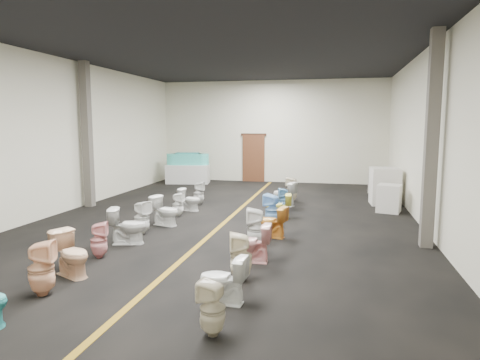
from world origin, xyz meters
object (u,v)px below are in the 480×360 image
(toilet_left_5, at_px, (142,218))
(toilet_right_6, at_px, (272,210))
(appliance_crate_a, at_px, (389,198))
(toilet_right_8, at_px, (284,200))
(toilet_left_7, at_px, (178,204))
(toilet_right_0, at_px, (213,308))
(toilet_left_6, at_px, (165,211))
(toilet_right_1, at_px, (223,280))
(appliance_crate_d, at_px, (377,180))
(toilet_right_2, at_px, (241,257))
(appliance_crate_c, at_px, (381,187))
(appliance_crate_b, at_px, (385,186))
(toilet_right_10, at_px, (292,189))
(toilet_right_4, at_px, (256,228))
(toilet_right_9, at_px, (284,194))
(toilet_left_8, at_px, (190,200))
(toilet_left_3, at_px, (99,240))
(toilet_left_4, at_px, (128,226))
(toilet_right_7, at_px, (279,206))
(display_table, at_px, (188,174))
(bathtub, at_px, (188,159))
(toilet_left_1, at_px, (41,268))
(toilet_left_2, at_px, (72,254))
(toilet_right_5, at_px, (271,222))
(toilet_right_3, at_px, (252,243))
(toilet_left_9, at_px, (199,193))

(toilet_left_5, xyz_separation_m, toilet_right_6, (2.89, 1.46, 0.02))
(appliance_crate_a, xyz_separation_m, toilet_right_8, (-3.05, -0.60, -0.06))
(toilet_left_7, distance_m, toilet_right_0, 7.00)
(toilet_left_5, bearing_deg, toilet_left_6, 9.93)
(toilet_right_0, relative_size, toilet_right_6, 0.85)
(toilet_left_7, xyz_separation_m, toilet_right_1, (2.76, -5.42, 0.01))
(appliance_crate_d, relative_size, toilet_right_2, 1.17)
(appliance_crate_c, xyz_separation_m, toilet_left_5, (-6.00, -6.35, -0.01))
(appliance_crate_b, distance_m, toilet_right_10, 2.99)
(toilet_right_4, relative_size, toilet_right_8, 1.22)
(appliance_crate_b, xyz_separation_m, appliance_crate_d, (0.00, 2.53, -0.12))
(toilet_right_0, distance_m, toilet_right_9, 8.62)
(toilet_right_9, bearing_deg, appliance_crate_c, 145.59)
(toilet_left_8, relative_size, toilet_right_2, 0.83)
(toilet_right_8, bearing_deg, toilet_right_4, -14.91)
(toilet_right_1, distance_m, toilet_right_6, 4.84)
(toilet_left_3, relative_size, toilet_right_4, 0.83)
(toilet_left_4, height_order, toilet_right_1, toilet_left_4)
(toilet_left_4, height_order, toilet_right_7, toilet_left_4)
(display_table, xyz_separation_m, toilet_left_8, (2.09, -5.73, -0.07))
(bathtub, distance_m, toilet_right_10, 6.06)
(toilet_left_7, bearing_deg, toilet_left_6, -174.79)
(toilet_left_1, bearing_deg, toilet_left_2, -15.12)
(display_table, height_order, bathtub, bathtub)
(appliance_crate_a, bearing_deg, appliance_crate_d, 90.00)
(appliance_crate_a, bearing_deg, toilet_right_5, -129.72)
(appliance_crate_b, height_order, toilet_left_5, appliance_crate_b)
(appliance_crate_a, distance_m, toilet_left_2, 9.05)
(toilet_right_3, bearing_deg, toilet_left_5, -117.95)
(toilet_left_7, height_order, toilet_right_1, toilet_right_1)
(toilet_right_3, bearing_deg, toilet_right_7, 178.32)
(toilet_left_7, bearing_deg, display_table, 19.21)
(appliance_crate_c, relative_size, toilet_left_1, 0.95)
(appliance_crate_a, bearing_deg, toilet_right_3, -119.51)
(appliance_crate_b, relative_size, toilet_left_1, 1.40)
(toilet_left_3, bearing_deg, appliance_crate_d, -52.42)
(toilet_right_1, relative_size, toilet_right_7, 1.03)
(toilet_right_8, xyz_separation_m, toilet_right_9, (-0.09, 0.89, 0.03))
(bathtub, xyz_separation_m, toilet_right_6, (4.80, -7.15, -0.65))
(toilet_left_1, height_order, toilet_left_4, toilet_left_1)
(toilet_right_2, height_order, toilet_right_5, toilet_right_2)
(toilet_left_3, height_order, toilet_left_9, toilet_left_9)
(toilet_left_8, xyz_separation_m, toilet_right_7, (2.76, -0.50, 0.01))
(appliance_crate_c, bearing_deg, appliance_crate_a, -90.00)
(toilet_right_6, bearing_deg, toilet_right_0, 18.38)
(toilet_right_6, height_order, toilet_right_8, toilet_right_6)
(toilet_right_2, relative_size, toilet_right_7, 1.17)
(toilet_left_1, bearing_deg, toilet_right_4, -59.85)
(toilet_left_2, distance_m, toilet_right_2, 2.91)
(toilet_left_8, relative_size, toilet_right_8, 0.95)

